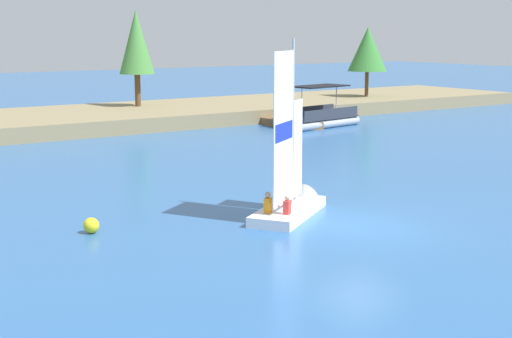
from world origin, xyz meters
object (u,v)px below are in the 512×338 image
Objects in this scene: shoreline_tree_midleft at (136,43)px; channel_buoy at (91,225)px; sailboat at (296,198)px; pontoon_boat at (319,117)px; shoreline_tree_centre at (368,49)px; wooden_dock at (289,123)px.

shoreline_tree_midleft is 31.79m from channel_buoy.
sailboat is 24.20m from pontoon_boat.
shoreline_tree_centre is (19.26, -3.14, -0.66)m from shoreline_tree_midleft.
pontoon_boat is 28.62m from channel_buoy.
channel_buoy is at bearing -144.17° from shoreline_tree_centre.
shoreline_tree_midleft is 1.20× the size of shoreline_tree_centre.
shoreline_tree_midleft reaches higher than shoreline_tree_centre.
shoreline_tree_centre is at bearing 9.48° from sailboat.
sailboat is 13.03× the size of channel_buoy.
shoreline_tree_midleft is 12.65m from wooden_dock.
pontoon_boat is (15.79, 18.34, 0.21)m from sailboat.
shoreline_tree_midleft is at bearing 118.53° from pontoon_boat.
sailboat is (-26.80, -25.79, -4.40)m from shoreline_tree_centre.
pontoon_boat is (1.59, -1.24, 0.43)m from wooden_dock.
wooden_dock is (6.66, -9.36, -5.28)m from shoreline_tree_midleft.
shoreline_tree_midleft is at bearing 170.73° from shoreline_tree_centre.
shoreline_tree_midleft is at bearing 62.01° from channel_buoy.
pontoon_boat is at bearing 36.63° from channel_buoy.
shoreline_tree_centre is 13.94m from pontoon_boat.
wooden_dock is at bearing -54.55° from shoreline_tree_midleft.
sailboat reaches higher than channel_buoy.
channel_buoy is (-7.17, 1.26, -0.21)m from sailboat.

